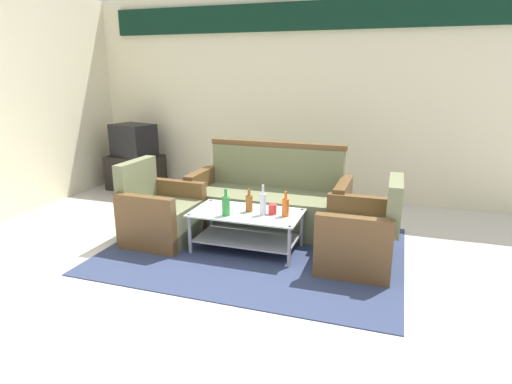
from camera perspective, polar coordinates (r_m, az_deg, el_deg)
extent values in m
plane|color=beige|center=(3.72, -4.36, -12.75)|extent=(14.00, 14.00, 0.00)
cube|color=beige|center=(6.21, 6.58, 12.24)|extent=(6.52, 0.12, 2.80)
cube|color=black|center=(6.15, 6.72, 22.19)|extent=(5.76, 0.08, 0.36)
cube|color=#2D3856|center=(4.45, -0.18, -7.63)|extent=(2.92, 2.19, 0.01)
cube|color=#6B704C|center=(4.96, 1.64, -2.46)|extent=(1.61, 0.72, 0.42)
cube|color=#6B704C|center=(5.14, 2.76, 3.37)|extent=(1.60, 0.16, 0.48)
cube|color=brown|center=(4.76, 11.34, -2.31)|extent=(0.13, 0.70, 0.62)
cube|color=brown|center=(5.23, -7.15, -0.46)|extent=(0.13, 0.70, 0.62)
cube|color=brown|center=(5.09, 2.80, 6.34)|extent=(1.64, 0.12, 0.06)
cube|color=#6B704C|center=(4.72, -12.13, -3.90)|extent=(0.68, 0.62, 0.40)
cube|color=#6B704C|center=(4.77, -15.58, 1.40)|extent=(0.14, 0.60, 0.45)
cube|color=brown|center=(4.96, -10.18, -1.74)|extent=(0.66, 0.12, 0.58)
cube|color=brown|center=(4.44, -14.45, -4.12)|extent=(0.66, 0.12, 0.58)
cube|color=#6B704C|center=(4.14, 13.08, -6.80)|extent=(0.66, 0.60, 0.40)
cube|color=#6B704C|center=(3.99, 17.88, -1.55)|extent=(0.12, 0.60, 0.45)
cube|color=brown|center=(3.81, 12.68, -7.39)|extent=(0.66, 0.10, 0.58)
cube|color=brown|center=(4.42, 13.57, -4.14)|extent=(0.66, 0.10, 0.58)
cube|color=silver|center=(4.31, -1.26, -2.77)|extent=(1.10, 0.60, 0.02)
cube|color=#9E9EA5|center=(4.40, -1.24, -6.14)|extent=(1.00, 0.52, 0.02)
cylinder|color=#9E9EA5|center=(4.78, -5.96, -3.39)|extent=(0.04, 0.04, 0.40)
cylinder|color=#9E9EA5|center=(4.48, 6.07, -4.75)|extent=(0.04, 0.04, 0.40)
cylinder|color=#9E9EA5|center=(4.34, -8.79, -5.51)|extent=(0.04, 0.04, 0.40)
cylinder|color=#9E9EA5|center=(4.00, 4.43, -7.24)|extent=(0.04, 0.04, 0.40)
cylinder|color=silver|center=(4.19, 0.93, -1.65)|extent=(0.06, 0.06, 0.21)
cylinder|color=silver|center=(4.15, 0.94, 0.36)|extent=(0.02, 0.02, 0.09)
cylinder|color=#D85919|center=(4.17, 3.92, -2.07)|extent=(0.07, 0.07, 0.17)
cylinder|color=#D85919|center=(4.13, 3.96, -0.43)|extent=(0.03, 0.03, 0.07)
cylinder|color=brown|center=(4.30, -0.93, -1.55)|extent=(0.07, 0.07, 0.16)
cylinder|color=brown|center=(4.27, -0.93, -0.05)|extent=(0.03, 0.03, 0.07)
cylinder|color=#2D8C38|center=(4.19, -4.01, -1.89)|extent=(0.08, 0.08, 0.19)
cylinder|color=#2D8C38|center=(4.15, -4.05, -0.11)|extent=(0.03, 0.03, 0.08)
cylinder|color=red|center=(4.23, 2.20, -2.30)|extent=(0.08, 0.08, 0.10)
cube|color=black|center=(6.90, -15.63, 2.53)|extent=(0.80, 0.50, 0.52)
cube|color=black|center=(6.81, -15.94, 6.62)|extent=(0.69, 0.58, 0.48)
cube|color=black|center=(6.96, -14.55, 6.91)|extent=(0.50, 0.14, 0.36)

